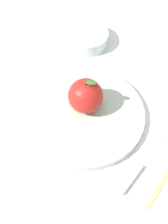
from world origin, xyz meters
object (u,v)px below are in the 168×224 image
object	(u,v)px
side_bowl	(87,37)
knife	(145,159)
dinner_plate	(84,115)
apple	(86,96)

from	to	relation	value
side_bowl	knife	xyz separation A→B (m)	(0.16, -0.32, -0.02)
dinner_plate	knife	xyz separation A→B (m)	(0.14, -0.08, -0.01)
dinner_plate	knife	distance (m)	0.16
apple	knife	world-z (taller)	apple
dinner_plate	knife	world-z (taller)	dinner_plate
dinner_plate	side_bowl	distance (m)	0.23
side_bowl	knife	world-z (taller)	side_bowl
apple	knife	size ratio (longest dim) A/B	0.42
side_bowl	knife	distance (m)	0.36
side_bowl	knife	bearing A→B (deg)	-62.51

